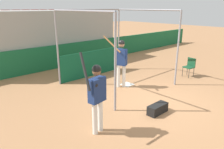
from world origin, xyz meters
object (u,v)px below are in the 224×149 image
(player_waiting, at_px, (97,93))
(player_batter, at_px, (121,59))
(folding_chair, at_px, (190,65))
(equipment_bag, at_px, (158,109))

(player_waiting, bearing_deg, player_batter, -153.32)
(player_waiting, distance_m, folding_chair, 6.04)
(equipment_bag, bearing_deg, folding_chair, 16.09)
(player_batter, bearing_deg, player_waiting, 104.10)
(player_waiting, height_order, folding_chair, player_waiting)
(folding_chair, relative_size, equipment_bag, 1.20)
(player_batter, relative_size, equipment_bag, 2.87)
(player_batter, xyz_separation_m, player_waiting, (-2.74, -1.90, -0.06))
(folding_chair, distance_m, equipment_bag, 4.20)
(player_waiting, relative_size, folding_chair, 2.46)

